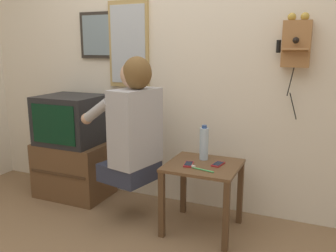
% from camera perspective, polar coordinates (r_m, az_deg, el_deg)
% --- Properties ---
extents(wall_back, '(6.80, 0.05, 2.55)m').
position_cam_1_polar(wall_back, '(3.02, 1.83, 11.10)').
color(wall_back, silver).
rests_on(wall_back, ground_plane).
extents(side_table, '(0.52, 0.48, 0.52)m').
position_cam_1_polar(side_table, '(2.65, 5.62, -8.25)').
color(side_table, brown).
rests_on(side_table, ground_plane).
extents(person, '(0.58, 0.50, 0.95)m').
position_cam_1_polar(person, '(2.69, -5.62, 0.24)').
color(person, '#2D3347').
rests_on(person, ground_plane).
extents(tv_stand, '(0.64, 0.45, 0.50)m').
position_cam_1_polar(tv_stand, '(3.42, -14.83, -6.69)').
color(tv_stand, brown).
rests_on(tv_stand, ground_plane).
extents(television, '(0.54, 0.47, 0.43)m').
position_cam_1_polar(television, '(3.30, -15.30, 1.01)').
color(television, '#232326').
rests_on(television, tv_stand).
extents(wall_phone_antique, '(0.23, 0.18, 0.75)m').
position_cam_1_polar(wall_phone_antique, '(2.73, 19.89, 12.43)').
color(wall_phone_antique, '#9E6B3D').
extents(framed_picture, '(0.42, 0.03, 0.41)m').
position_cam_1_polar(framed_picture, '(3.33, -10.80, 14.11)').
color(framed_picture, '#2D2823').
extents(wall_mirror, '(0.38, 0.03, 0.73)m').
position_cam_1_polar(wall_mirror, '(3.18, -6.33, 12.89)').
color(wall_mirror, tan).
extents(cell_phone_held, '(0.08, 0.13, 0.01)m').
position_cam_1_polar(cell_phone_held, '(2.58, 3.32, -6.12)').
color(cell_phone_held, maroon).
rests_on(cell_phone_held, side_table).
extents(cell_phone_spare, '(0.08, 0.13, 0.01)m').
position_cam_1_polar(cell_phone_spare, '(2.60, 8.03, -6.07)').
color(cell_phone_spare, maroon).
rests_on(cell_phone_spare, side_table).
extents(water_bottle, '(0.07, 0.07, 0.26)m').
position_cam_1_polar(water_bottle, '(2.68, 5.79, -2.79)').
color(water_bottle, '#ADC6DB').
rests_on(water_bottle, side_table).
extents(toothbrush, '(0.17, 0.05, 0.02)m').
position_cam_1_polar(toothbrush, '(2.48, 5.32, -6.90)').
color(toothbrush, '#4CBF66').
rests_on(toothbrush, side_table).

